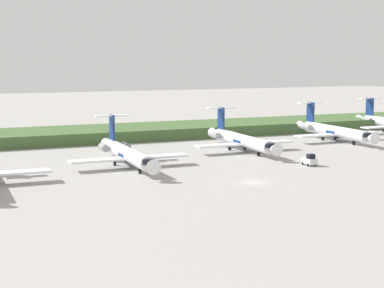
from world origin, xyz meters
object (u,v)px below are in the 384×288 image
(regional_jet_fifth, at_px, (334,131))
(regional_jet_fourth, at_px, (241,140))
(baggage_tug, at_px, (309,160))

(regional_jet_fifth, bearing_deg, regional_jet_fourth, -168.20)
(regional_jet_fifth, xyz_separation_m, baggage_tug, (-25.34, -27.45, -1.53))
(regional_jet_fourth, xyz_separation_m, baggage_tug, (3.74, -21.38, -1.53))
(regional_jet_fourth, distance_m, regional_jet_fifth, 29.71)
(regional_jet_fourth, bearing_deg, baggage_tug, -80.07)
(regional_jet_fourth, distance_m, baggage_tug, 21.76)
(regional_jet_fifth, relative_size, baggage_tug, 9.69)
(regional_jet_fifth, bearing_deg, baggage_tug, -132.71)
(regional_jet_fourth, bearing_deg, regional_jet_fifth, 11.80)
(baggage_tug, bearing_deg, regional_jet_fifth, 47.29)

